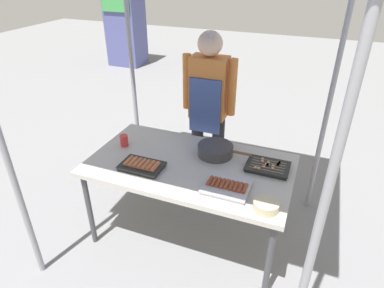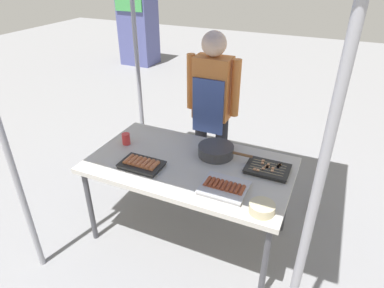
# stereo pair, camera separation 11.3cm
# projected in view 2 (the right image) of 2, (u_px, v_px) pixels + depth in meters

# --- Properties ---
(ground_plane) EXTENTS (18.00, 18.00, 0.00)m
(ground_plane) POSITION_uv_depth(u_px,v_px,m) (190.00, 233.00, 3.00)
(ground_plane) COLOR slate
(stall_table) EXTENTS (1.60, 0.90, 0.75)m
(stall_table) POSITION_uv_depth(u_px,v_px,m) (189.00, 169.00, 2.66)
(stall_table) COLOR #B7B2A8
(stall_table) RESTS_ON ground
(tray_grilled_sausages) EXTENTS (0.33, 0.22, 0.05)m
(tray_grilled_sausages) POSITION_uv_depth(u_px,v_px,m) (141.00, 164.00, 2.58)
(tray_grilled_sausages) COLOR black
(tray_grilled_sausages) RESTS_ON stall_table
(tray_meat_skewers) EXTENTS (0.33, 0.24, 0.04)m
(tray_meat_skewers) POSITION_uv_depth(u_px,v_px,m) (268.00, 169.00, 2.53)
(tray_meat_skewers) COLOR black
(tray_meat_skewers) RESTS_ON stall_table
(tray_pork_links) EXTENTS (0.32, 0.28, 0.05)m
(tray_pork_links) POSITION_uv_depth(u_px,v_px,m) (224.00, 188.00, 2.32)
(tray_pork_links) COLOR #ADADB2
(tray_pork_links) RESTS_ON stall_table
(cooking_wok) EXTENTS (0.45, 0.29, 0.09)m
(cooking_wok) POSITION_uv_depth(u_px,v_px,m) (216.00, 150.00, 2.72)
(cooking_wok) COLOR #38383A
(cooking_wok) RESTS_ON stall_table
(condiment_bowl) EXTENTS (0.17, 0.17, 0.06)m
(condiment_bowl) POSITION_uv_depth(u_px,v_px,m) (262.00, 208.00, 2.12)
(condiment_bowl) COLOR #BFB28C
(condiment_bowl) RESTS_ON stall_table
(drink_cup_near_edge) EXTENTS (0.07, 0.07, 0.10)m
(drink_cup_near_edge) POSITION_uv_depth(u_px,v_px,m) (126.00, 139.00, 2.88)
(drink_cup_near_edge) COLOR red
(drink_cup_near_edge) RESTS_ON stall_table
(vendor_woman) EXTENTS (0.52, 0.23, 1.63)m
(vendor_woman) POSITION_uv_depth(u_px,v_px,m) (212.00, 103.00, 3.14)
(vendor_woman) COLOR black
(vendor_woman) RESTS_ON ground
(neighbor_stall_left) EXTENTS (0.72, 0.63, 1.68)m
(neighbor_stall_left) POSITION_uv_depth(u_px,v_px,m) (138.00, 25.00, 7.31)
(neighbor_stall_left) COLOR #4C518C
(neighbor_stall_left) RESTS_ON ground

